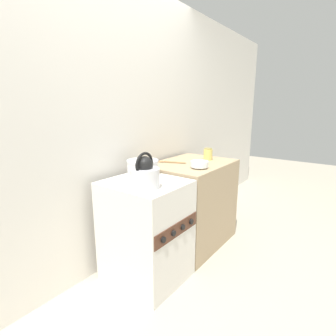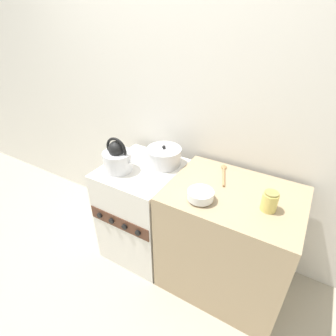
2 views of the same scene
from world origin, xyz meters
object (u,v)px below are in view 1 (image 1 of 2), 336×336
at_px(kettle, 145,175).
at_px(cooking_pot, 143,168).
at_px(enamel_bowl, 199,164).
at_px(storage_jar, 208,154).
at_px(stove, 146,231).

height_order(kettle, cooking_pot, kettle).
relative_size(kettle, enamel_bowl, 1.62).
bearing_deg(cooking_pot, kettle, -135.31).
xyz_separation_m(kettle, storage_jar, (1.09, 0.07, -0.01)).
distance_m(stove, kettle, 0.55).
bearing_deg(enamel_bowl, cooking_pot, 146.22).
relative_size(stove, kettle, 3.18).
height_order(cooking_pot, storage_jar, cooking_pot).
height_order(stove, cooking_pot, cooking_pot).
relative_size(stove, cooking_pot, 3.14).
relative_size(cooking_pot, storage_jar, 2.14).
bearing_deg(cooking_pot, stove, -132.66).
bearing_deg(cooking_pot, storage_jar, -12.10).
bearing_deg(cooking_pot, enamel_bowl, -33.78).
bearing_deg(kettle, enamel_bowl, -4.07).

